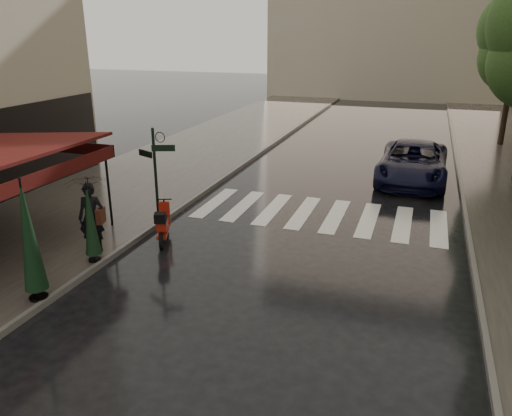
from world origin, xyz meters
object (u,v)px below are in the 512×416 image
Objects in this scene: pedestrian_with_umbrella at (88,190)px; parasol_front at (29,235)px; parked_car at (413,162)px; parasol_back at (90,220)px; scooter at (163,225)px.

parasol_front reaches higher than pedestrian_with_umbrella.
parasol_back is at bearing -124.00° from parked_car.
scooter is 2.25m from parasol_back.
parked_car is (6.37, 8.50, 0.27)m from scooter.
pedestrian_with_umbrella reaches higher than parasol_back.
pedestrian_with_umbrella reaches higher than parked_car.
scooter is 10.63m from parked_car.
parasol_back is (0.35, -0.50, -0.60)m from pedestrian_with_umbrella.
pedestrian_with_umbrella is at bearing 124.61° from parasol_back.
parked_car is at bearing 30.62° from scooter.
parasol_back is (0.00, 2.00, -0.38)m from parasol_front.
parked_car is 12.73m from parasol_back.
scooter is at bearing -125.90° from parked_car.
parasol_front is (-7.28, -12.43, 0.84)m from parked_car.
pedestrian_with_umbrella is at bearing -154.13° from scooter.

